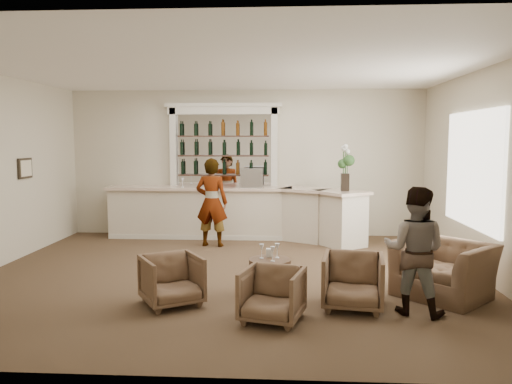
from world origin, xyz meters
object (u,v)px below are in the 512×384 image
at_px(sommelier, 212,202).
at_px(armchair_far, 444,269).
at_px(armchair_left, 172,280).
at_px(armchair_right, 353,281).
at_px(guest, 415,251).
at_px(cocktail_table, 270,276).
at_px(espresso_machine, 252,178).
at_px(flower_vase, 345,165).
at_px(armchair_center, 272,295).
at_px(bar_counter, 237,213).

relative_size(sommelier, armchair_far, 1.53).
distance_m(sommelier, armchair_far, 4.88).
bearing_deg(armchair_left, armchair_right, -31.68).
bearing_deg(sommelier, guest, 136.65).
height_order(cocktail_table, espresso_machine, espresso_machine).
xyz_separation_m(espresso_machine, flower_vase, (1.95, -0.62, 0.32)).
xyz_separation_m(cocktail_table, flower_vase, (1.43, 3.32, 1.42)).
bearing_deg(flower_vase, cocktail_table, -113.25).
relative_size(cocktail_table, armchair_right, 0.76).
xyz_separation_m(armchair_center, armchair_right, (1.03, 0.52, 0.03)).
height_order(cocktail_table, armchair_far, armchair_far).
bearing_deg(cocktail_table, espresso_machine, 97.57).
height_order(armchair_left, armchair_right, armchair_right).
bearing_deg(cocktail_table, guest, -20.69).
bearing_deg(espresso_machine, armchair_left, -100.23).
height_order(cocktail_table, flower_vase, flower_vase).
bearing_deg(guest, espresso_machine, -41.07).
relative_size(bar_counter, armchair_left, 7.75).
bearing_deg(flower_vase, espresso_machine, 162.41).
height_order(armchair_left, armchair_far, armchair_far).
relative_size(bar_counter, armchair_center, 8.00).
relative_size(cocktail_table, espresso_machine, 1.27).
bearing_deg(armchair_center, cocktail_table, 108.36).
bearing_deg(armchair_far, bar_counter, 175.13).
height_order(guest, armchair_far, guest).
height_order(armchair_left, espresso_machine, espresso_machine).
distance_m(bar_counter, sommelier, 0.97).
relative_size(armchair_center, armchair_far, 0.60).
bearing_deg(bar_counter, armchair_left, -95.39).
height_order(sommelier, armchair_center, sommelier).
relative_size(armchair_center, armchair_right, 0.91).
bearing_deg(espresso_machine, armchair_right, -70.89).
xyz_separation_m(armchair_center, armchair_far, (2.36, 1.09, 0.06)).
bearing_deg(bar_counter, espresso_machine, 0.63).
relative_size(bar_counter, espresso_machine, 12.14).
bearing_deg(cocktail_table, armchair_right, -27.02).
bearing_deg(flower_vase, armchair_right, -94.91).
xyz_separation_m(bar_counter, guest, (2.69, -4.62, 0.23)).
xyz_separation_m(armchair_left, flower_vase, (2.71, 3.88, 1.34)).
relative_size(cocktail_table, flower_vase, 0.64).
bearing_deg(bar_counter, armchair_right, -66.53).
relative_size(armchair_right, espresso_machine, 1.67).
distance_m(cocktail_table, armchair_right, 1.23).
distance_m(cocktail_table, flower_vase, 3.88).
bearing_deg(armchair_right, bar_counter, 122.16).
distance_m(sommelier, armchair_left, 3.74).
height_order(bar_counter, espresso_machine, espresso_machine).
relative_size(armchair_center, espresso_machine, 1.52).
height_order(bar_counter, cocktail_table, bar_counter).
distance_m(cocktail_table, guest, 2.03).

